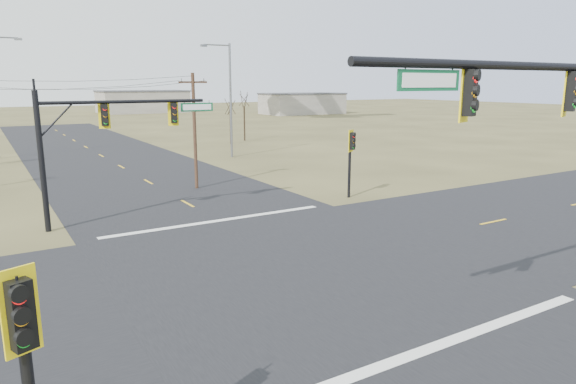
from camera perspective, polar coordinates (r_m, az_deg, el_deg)
The scene contains 14 objects.
ground at distance 20.43m, azimuth 0.80°, elevation -8.00°, with size 320.00×320.00×0.00m, color brown.
road_ew at distance 20.43m, azimuth 0.80°, elevation -7.98°, with size 160.00×14.00×0.02m, color black.
road_ns at distance 20.43m, azimuth 0.80°, elevation -7.97°, with size 14.00×160.00×0.02m, color black.
stop_bar_near at distance 15.14m, azimuth 16.63°, elevation -15.91°, with size 12.00×0.40×0.01m, color silver.
stop_bar_far at distance 26.78m, azimuth -7.74°, elevation -3.17°, with size 12.00×0.40×0.01m, color silver.
mast_arm_far at distance 26.97m, azimuth -19.44°, elevation 6.77°, with size 8.83×0.56×6.69m.
pedestal_signal_ne at distance 31.64m, azimuth 7.06°, elevation 4.88°, with size 0.67×0.59×4.24m.
pedestal_signal_sw at distance 8.77m, azimuth -27.26°, elevation -14.81°, with size 0.67×0.58×4.43m.
utility_pole_near at distance 34.74m, azimuth -10.34°, elevation 6.94°, with size 1.87×0.32×7.65m.
streetlight_a at distance 49.39m, azimuth -6.65°, elevation 10.72°, with size 2.96×0.39×10.60m.
bare_tree_c at distance 60.46m, azimuth -6.46°, elevation 9.42°, with size 3.02×3.02×5.54m.
bare_tree_d at distance 63.95m, azimuth -4.91°, elevation 10.30°, with size 3.01×3.01×6.38m.
warehouse_mid at distance 131.16m, azimuth -15.84°, elevation 9.59°, with size 20.00×12.00×5.00m, color #A59D92.
warehouse_right at distance 120.53m, azimuth 1.60°, elevation 9.74°, with size 18.00×10.00×4.50m, color #A59D92.
Camera 1 is at (-10.18, -16.28, 6.99)m, focal length 32.00 mm.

